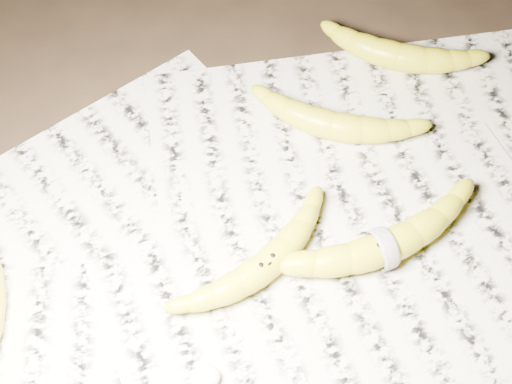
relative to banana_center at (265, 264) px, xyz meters
name	(u,v)px	position (x,y,z in m)	size (l,w,h in m)	color
ground	(253,251)	(0.00, 0.03, -0.03)	(3.00, 3.00, 0.00)	black
newspaper_patch	(242,274)	(-0.03, 0.01, -0.02)	(0.90, 0.70, 0.01)	#BDB5A2
banana_center	(265,264)	(0.00, 0.00, 0.00)	(0.20, 0.06, 0.04)	#B6A616
banana_taped	(383,247)	(0.13, -0.03, 0.00)	(0.25, 0.07, 0.04)	#B6A616
banana_upper_a	(334,124)	(0.15, 0.16, 0.00)	(0.20, 0.06, 0.04)	#B6A616
banana_upper_b	(399,55)	(0.29, 0.24, 0.00)	(0.20, 0.06, 0.04)	#B6A616
measuring_tape	(383,247)	(0.13, -0.03, 0.00)	(0.05, 0.05, 0.00)	white
flesh_chunk_a	(206,377)	(-0.10, -0.10, -0.01)	(0.03, 0.03, 0.02)	#F9EEC1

